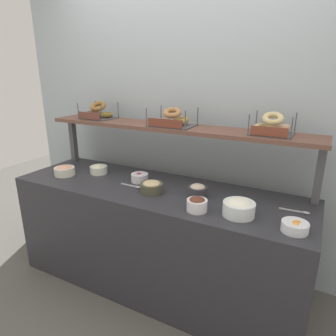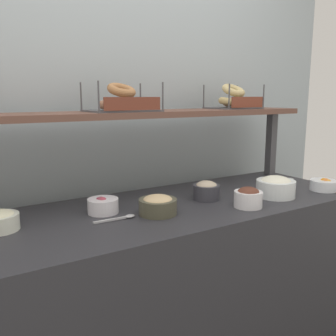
{
  "view_description": "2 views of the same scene",
  "coord_description": "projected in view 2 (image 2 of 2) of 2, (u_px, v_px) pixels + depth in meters",
  "views": [
    {
      "loc": [
        1.06,
        -1.8,
        1.69
      ],
      "look_at": [
        0.1,
        0.01,
        1.02
      ],
      "focal_mm": 31.98,
      "sensor_mm": 36.0,
      "label": 1
    },
    {
      "loc": [
        -0.77,
        -1.43,
        1.36
      ],
      "look_at": [
        0.13,
        0.02,
        1.03
      ],
      "focal_mm": 40.02,
      "sensor_mm": 36.0,
      "label": 2
    }
  ],
  "objects": [
    {
      "name": "deli_counter",
      "position": [
        147.0,
        296.0,
        1.77
      ],
      "size": [
        2.26,
        0.7,
        0.85
      ],
      "primitive_type": "cube",
      "color": "#2D2D33",
      "rests_on": "ground_plane"
    },
    {
      "name": "bowl_tuna_salad",
      "position": [
        206.0,
        190.0,
        1.85
      ],
      "size": [
        0.13,
        0.13,
        0.09
      ],
      "color": "#393941",
      "rests_on": "deli_counter"
    },
    {
      "name": "bowl_beet_salad",
      "position": [
        103.0,
        205.0,
        1.64
      ],
      "size": [
        0.13,
        0.13,
        0.07
      ],
      "color": "white",
      "rests_on": "deli_counter"
    },
    {
      "name": "bowl_cream_cheese",
      "position": [
        276.0,
        186.0,
        1.9
      ],
      "size": [
        0.2,
        0.2,
        0.11
      ],
      "color": "white",
      "rests_on": "deli_counter"
    },
    {
      "name": "bowl_fruit_salad",
      "position": [
        324.0,
        185.0,
        2.03
      ],
      "size": [
        0.14,
        0.14,
        0.07
      ],
      "color": "white",
      "rests_on": "deli_counter"
    },
    {
      "name": "bowl_chocolate_spread",
      "position": [
        248.0,
        197.0,
        1.72
      ],
      "size": [
        0.13,
        0.13,
        0.09
      ],
      "color": "white",
      "rests_on": "deli_counter"
    },
    {
      "name": "bowl_hummus",
      "position": [
        158.0,
        205.0,
        1.62
      ],
      "size": [
        0.17,
        0.17,
        0.09
      ],
      "color": "#4C4A39",
      "rests_on": "deli_counter"
    },
    {
      "name": "serving_spoon_by_edge",
      "position": [
        121.0,
        218.0,
        1.55
      ],
      "size": [
        0.18,
        0.03,
        0.01
      ],
      "color": "#B7B7BC",
      "rests_on": "deli_counter"
    },
    {
      "name": "bagel_basket_plain",
      "position": [
        233.0,
        100.0,
        2.21
      ],
      "size": [
        0.28,
        0.25,
        0.15
      ],
      "color": "#4C4C51",
      "rests_on": "upper_shelf"
    },
    {
      "name": "back_wall",
      "position": [
        98.0,
        124.0,
        2.08
      ],
      "size": [
        3.46,
        0.06,
        2.4
      ],
      "primitive_type": "cube",
      "color": "#A7B5BC",
      "rests_on": "ground_plane"
    },
    {
      "name": "upper_shelf",
      "position": [
        119.0,
        115.0,
        1.83
      ],
      "size": [
        2.22,
        0.32,
        0.03
      ],
      "primitive_type": "cube",
      "color": "brown",
      "rests_on": "shelf_riser_left"
    },
    {
      "name": "serving_spoon_near_plate",
      "position": [
        286.0,
        180.0,
        2.25
      ],
      "size": [
        0.18,
        0.03,
        0.01
      ],
      "color": "#B7B7BC",
      "rests_on": "deli_counter"
    },
    {
      "name": "bagel_basket_everything",
      "position": [
        122.0,
        102.0,
        1.81
      ],
      "size": [
        0.34,
        0.27,
        0.14
      ],
      "color": "#4C4C51",
      "rests_on": "upper_shelf"
    },
    {
      "name": "shelf_riser_right",
      "position": [
        271.0,
        144.0,
        2.43
      ],
      "size": [
        0.05,
        0.05,
        0.4
      ],
      "primitive_type": "cube",
      "color": "#4C4C51",
      "rests_on": "deli_counter"
    }
  ]
}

